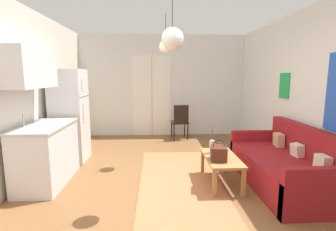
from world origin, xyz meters
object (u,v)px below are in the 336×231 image
object	(u,v)px
refrigerator	(70,116)
pendant_lamp_far	(166,46)
handbag	(219,153)
couch	(286,167)
coffee_table	(221,160)
pendant_lamp_near	(172,39)
accent_chair	(180,120)
bamboo_vase	(212,147)

from	to	relation	value
refrigerator	pendant_lamp_far	world-z (taller)	pendant_lamp_far
handbag	couch	bearing A→B (deg)	3.13
coffee_table	refrigerator	xyz separation A→B (m)	(-2.64, 1.23, 0.51)
couch	pendant_lamp_near	distance (m)	2.54
couch	refrigerator	xyz separation A→B (m)	(-3.61, 1.32, 0.60)
coffee_table	handbag	world-z (taller)	handbag
handbag	accent_chair	size ratio (longest dim) A/B	0.34
accent_chair	pendant_lamp_near	world-z (taller)	pendant_lamp_near
refrigerator	pendant_lamp_near	size ratio (longest dim) A/B	2.22
refrigerator	pendant_lamp_near	distance (m)	2.84
coffee_table	handbag	xyz separation A→B (m)	(-0.08, -0.15, 0.16)
bamboo_vase	handbag	size ratio (longest dim) A/B	1.39
coffee_table	accent_chair	xyz separation A→B (m)	(-0.36, 2.74, 0.13)
handbag	bamboo_vase	bearing A→B (deg)	93.76
couch	pendant_lamp_far	distance (m)	2.81
coffee_table	accent_chair	distance (m)	2.77
pendant_lamp_near	pendant_lamp_far	xyz separation A→B (m)	(-0.01, 1.61, 0.10)
bamboo_vase	pendant_lamp_far	xyz separation A→B (m)	(-0.69, 0.85, 1.63)
couch	coffee_table	world-z (taller)	couch
handbag	refrigerator	world-z (taller)	refrigerator
refrigerator	pendant_lamp_near	bearing A→B (deg)	-44.26
coffee_table	handbag	bearing A→B (deg)	-119.01
couch	handbag	world-z (taller)	couch
coffee_table	pendant_lamp_far	distance (m)	2.22
coffee_table	bamboo_vase	bearing A→B (deg)	118.56
pendant_lamp_far	couch	bearing A→B (deg)	-32.55
coffee_table	pendant_lamp_far	size ratio (longest dim) A/B	1.39
pendant_lamp_near	couch	bearing A→B (deg)	15.44
handbag	pendant_lamp_near	bearing A→B (deg)	-148.70
bamboo_vase	pendant_lamp_near	bearing A→B (deg)	-131.64
refrigerator	pendant_lamp_far	xyz separation A→B (m)	(1.84, -0.20, 1.28)
handbag	pendant_lamp_far	world-z (taller)	pendant_lamp_far
pendant_lamp_near	pendant_lamp_far	distance (m)	1.61
bamboo_vase	handbag	xyz separation A→B (m)	(0.02, -0.34, -0.00)
couch	pendant_lamp_near	size ratio (longest dim) A/B	2.53
accent_chair	pendant_lamp_near	xyz separation A→B (m)	(-0.42, -3.31, 1.56)
refrigerator	accent_chair	xyz separation A→B (m)	(2.27, 1.51, -0.38)
accent_chair	handbag	bearing A→B (deg)	88.30
coffee_table	pendant_lamp_near	bearing A→B (deg)	-143.78
bamboo_vase	handbag	world-z (taller)	bamboo_vase
bamboo_vase	handbag	distance (m)	0.34
handbag	pendant_lamp_far	bearing A→B (deg)	121.11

